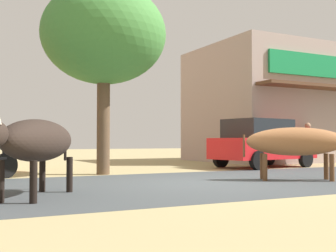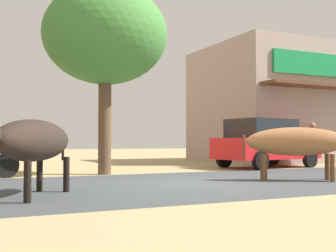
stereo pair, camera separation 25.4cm
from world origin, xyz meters
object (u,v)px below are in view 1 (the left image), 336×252
(roadside_tree, at_px, (104,35))
(parked_hatchback_car, at_px, (262,143))
(pedestrian_by_shop, at_px, (308,140))
(cow_far_dark, at_px, (299,142))
(cow_near_brown, at_px, (37,141))

(roadside_tree, bearing_deg, parked_hatchback_car, 5.37)
(roadside_tree, bearing_deg, pedestrian_by_shop, 7.51)
(roadside_tree, distance_m, cow_far_dark, 5.86)
(pedestrian_by_shop, bearing_deg, cow_near_brown, -154.46)
(cow_far_dark, bearing_deg, parked_hatchback_car, 60.83)
(cow_far_dark, bearing_deg, pedestrian_by_shop, 43.71)
(roadside_tree, bearing_deg, cow_far_dark, -47.23)
(cow_near_brown, xyz_separation_m, pedestrian_by_shop, (11.04, 5.27, 0.04))
(parked_hatchback_car, height_order, pedestrian_by_shop, parked_hatchback_car)
(cow_near_brown, relative_size, cow_far_dark, 0.96)
(roadside_tree, height_order, cow_far_dark, roadside_tree)
(cow_near_brown, distance_m, cow_far_dark, 5.97)
(roadside_tree, distance_m, pedestrian_by_shop, 9.08)
(roadside_tree, xyz_separation_m, cow_near_brown, (-2.49, -4.15, -2.89))
(roadside_tree, xyz_separation_m, parked_hatchback_car, (5.85, 0.55, -2.95))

